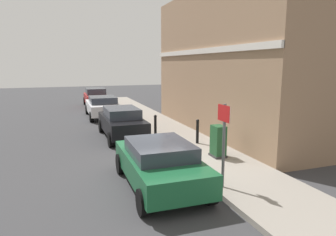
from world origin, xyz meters
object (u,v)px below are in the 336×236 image
object	(u,v)px
car_white	(103,106)
car_black	(122,122)
car_green	(160,163)
street_sign	(224,133)
utility_cabinet	(218,142)
car_red	(96,97)
bollard_far_kerb	(155,125)
bollard_near_cabinet	(197,130)

from	to	relation	value
car_white	car_black	bearing A→B (deg)	-178.66
car_green	street_sign	size ratio (longest dim) A/B	1.75
car_black	utility_cabinet	xyz separation A→B (m)	(2.61, -4.65, -0.08)
utility_cabinet	street_sign	world-z (taller)	street_sign
car_white	car_red	world-z (taller)	car_red
car_red	bollard_far_kerb	xyz separation A→B (m)	(1.30, -12.48, -0.08)
bollard_near_cabinet	street_sign	world-z (taller)	street_sign
car_white	utility_cabinet	distance (m)	11.02
car_black	car_red	xyz separation A→B (m)	(0.05, 11.47, 0.02)
car_green	bollard_near_cabinet	world-z (taller)	car_green
street_sign	utility_cabinet	bearing A→B (deg)	63.62
car_red	bollard_near_cabinet	bearing A→B (deg)	-169.04
car_green	utility_cabinet	xyz separation A→B (m)	(2.74, 1.58, -0.04)
car_red	bollard_far_kerb	distance (m)	12.55
bollard_near_cabinet	street_sign	size ratio (longest dim) A/B	0.45
car_green	bollard_far_kerb	bearing A→B (deg)	-15.41
bollard_near_cabinet	bollard_far_kerb	bearing A→B (deg)	129.11
car_red	car_green	bearing A→B (deg)	179.72
car_red	bollard_far_kerb	size ratio (longest dim) A/B	3.84
car_green	utility_cabinet	size ratio (longest dim) A/B	3.50
car_red	car_black	bearing A→B (deg)	-179.92
car_red	utility_cabinet	world-z (taller)	car_red
car_green	car_red	bearing A→B (deg)	-0.08
car_green	street_sign	world-z (taller)	street_sign
car_green	bollard_far_kerb	xyz separation A→B (m)	(1.49, 5.22, -0.02)
bollard_far_kerb	street_sign	bearing A→B (deg)	-89.86
car_white	utility_cabinet	xyz separation A→B (m)	(2.72, -10.68, -0.06)
car_black	utility_cabinet	distance (m)	5.33
car_green	utility_cabinet	world-z (taller)	car_green
car_white	bollard_near_cabinet	size ratio (longest dim) A/B	4.15
car_black	street_sign	xyz separation A→B (m)	(1.37, -7.14, 0.90)
bollard_near_cabinet	street_sign	bearing A→B (deg)	-106.64
car_black	utility_cabinet	size ratio (longest dim) A/B	3.57
car_black	car_red	world-z (taller)	car_red
car_green	bollard_far_kerb	world-z (taller)	car_green
utility_cabinet	car_green	bearing A→B (deg)	-150.00
car_white	bollard_far_kerb	bearing A→B (deg)	-167.96
car_black	car_white	xyz separation A→B (m)	(-0.11, 6.04, -0.02)
car_green	bollard_near_cabinet	distance (m)	4.56
car_white	bollard_far_kerb	distance (m)	7.19
car_green	car_red	size ratio (longest dim) A/B	1.01
car_green	utility_cabinet	distance (m)	3.17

